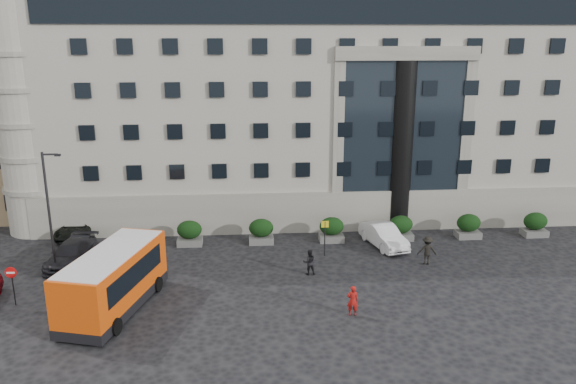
% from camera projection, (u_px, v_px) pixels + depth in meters
% --- Properties ---
extents(ground, '(120.00, 120.00, 0.00)m').
position_uv_depth(ground, '(245.00, 289.00, 33.72)').
color(ground, black).
rests_on(ground, ground).
extents(civic_building, '(44.00, 24.00, 18.00)m').
position_uv_depth(civic_building, '(307.00, 99.00, 52.86)').
color(civic_building, '#A29E8F').
rests_on(civic_building, ground).
extents(entrance_column, '(1.80, 1.80, 13.00)m').
position_uv_depth(entrance_column, '(401.00, 148.00, 42.73)').
color(entrance_column, black).
rests_on(entrance_column, ground).
extents(apartment_far, '(13.00, 13.00, 22.00)m').
position_uv_depth(apartment_far, '(11.00, 69.00, 65.31)').
color(apartment_far, brown).
rests_on(apartment_far, ground).
extents(hedge_a, '(1.80, 1.26, 1.84)m').
position_uv_depth(hedge_a, '(190.00, 233.00, 40.67)').
color(hedge_a, '#525250').
rests_on(hedge_a, ground).
extents(hedge_b, '(1.80, 1.26, 1.84)m').
position_uv_depth(hedge_b, '(261.00, 231.00, 41.05)').
color(hedge_b, '#525250').
rests_on(hedge_b, ground).
extents(hedge_c, '(1.80, 1.26, 1.84)m').
position_uv_depth(hedge_c, '(332.00, 229.00, 41.42)').
color(hedge_c, '#525250').
rests_on(hedge_c, ground).
extents(hedge_d, '(1.80, 1.26, 1.84)m').
position_uv_depth(hedge_d, '(401.00, 228.00, 41.80)').
color(hedge_d, '#525250').
rests_on(hedge_d, ground).
extents(hedge_e, '(1.80, 1.26, 1.84)m').
position_uv_depth(hedge_e, '(468.00, 226.00, 42.17)').
color(hedge_e, '#525250').
rests_on(hedge_e, ground).
extents(hedge_f, '(1.80, 1.26, 1.84)m').
position_uv_depth(hedge_f, '(535.00, 224.00, 42.55)').
color(hedge_f, '#525250').
rests_on(hedge_f, ground).
extents(street_lamp, '(1.16, 0.18, 8.00)m').
position_uv_depth(street_lamp, '(50.00, 210.00, 34.57)').
color(street_lamp, '#262628').
rests_on(street_lamp, ground).
extents(bus_stop_sign, '(0.50, 0.08, 2.52)m').
position_uv_depth(bus_stop_sign, '(325.00, 232.00, 38.45)').
color(bus_stop_sign, '#262628').
rests_on(bus_stop_sign, ground).
extents(no_entry_sign, '(0.64, 0.16, 2.32)m').
position_uv_depth(no_entry_sign, '(12.00, 278.00, 31.34)').
color(no_entry_sign, '#262628').
rests_on(no_entry_sign, ground).
extents(minibus, '(4.85, 8.54, 3.37)m').
position_uv_depth(minibus, '(113.00, 278.00, 30.83)').
color(minibus, '#E64A0A').
rests_on(minibus, ground).
extents(red_truck, '(2.70, 5.42, 2.87)m').
position_uv_depth(red_truck, '(47.00, 191.00, 49.74)').
color(red_truck, maroon).
rests_on(red_truck, ground).
extents(parked_car_b, '(1.71, 3.93, 1.26)m').
position_uv_depth(parked_car_b, '(81.00, 244.00, 39.37)').
color(parked_car_b, black).
rests_on(parked_car_b, ground).
extents(parked_car_c, '(2.84, 5.45, 1.51)m').
position_uv_depth(parked_car_c, '(71.00, 254.00, 37.23)').
color(parked_car_c, black).
rests_on(parked_car_c, ground).
extents(parked_car_d, '(2.72, 5.33, 1.44)m').
position_uv_depth(parked_car_d, '(79.00, 227.00, 42.60)').
color(parked_car_d, black).
rests_on(parked_car_d, ground).
extents(white_taxi, '(2.90, 5.15, 1.61)m').
position_uv_depth(white_taxi, '(383.00, 235.00, 40.50)').
color(white_taxi, white).
rests_on(white_taxi, ground).
extents(pedestrian_a, '(0.68, 0.49, 1.74)m').
position_uv_depth(pedestrian_a, '(353.00, 301.00, 30.40)').
color(pedestrian_a, '#A51410').
rests_on(pedestrian_a, ground).
extents(pedestrian_b, '(0.87, 0.71, 1.68)m').
position_uv_depth(pedestrian_b, '(309.00, 262.00, 35.67)').
color(pedestrian_b, black).
rests_on(pedestrian_b, ground).
extents(pedestrian_c, '(1.36, 0.92, 1.95)m').
position_uv_depth(pedestrian_c, '(427.00, 250.00, 37.23)').
color(pedestrian_c, black).
rests_on(pedestrian_c, ground).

